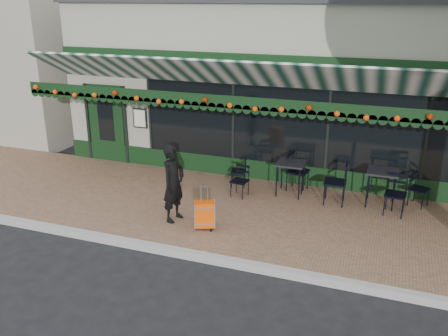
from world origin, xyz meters
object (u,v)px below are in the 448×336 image
(chair_a_left, at_px, (335,183))
(chair_b_left, at_px, (239,172))
(cafe_table_b, at_px, (291,166))
(chair_b_front, at_px, (240,181))
(chair_a_front, at_px, (395,195))
(chair_b_right, at_px, (298,172))
(woman, at_px, (173,183))
(chair_a_right, at_px, (419,190))
(cafe_table_a, at_px, (383,174))
(suitcase, at_px, (205,215))

(chair_a_left, bearing_deg, chair_b_left, -98.90)
(cafe_table_b, xyz_separation_m, chair_b_front, (-1.09, -0.56, -0.34))
(chair_b_left, bearing_deg, chair_a_front, 70.66)
(chair_a_front, xyz_separation_m, chair_b_right, (-2.27, 0.65, 0.03))
(woman, distance_m, cafe_table_b, 3.00)
(chair_a_right, relative_size, chair_b_left, 1.05)
(cafe_table_a, height_order, chair_a_right, cafe_table_a)
(cafe_table_b, relative_size, chair_b_left, 1.07)
(chair_b_right, bearing_deg, chair_b_front, 135.80)
(suitcase, relative_size, chair_a_left, 0.92)
(chair_b_left, relative_size, chair_b_right, 0.78)
(cafe_table_b, height_order, chair_b_left, cafe_table_b)
(cafe_table_a, height_order, chair_a_left, chair_a_left)
(chair_a_left, distance_m, chair_b_front, 2.20)
(chair_b_front, bearing_deg, chair_a_front, 11.45)
(chair_a_front, xyz_separation_m, chair_b_left, (-3.71, 0.43, -0.08))
(chair_a_front, bearing_deg, chair_b_front, -171.34)
(chair_b_right, bearing_deg, woman, 150.40)
(chair_a_left, xyz_separation_m, chair_b_left, (-2.40, 0.27, -0.13))
(suitcase, height_order, chair_a_front, suitcase)
(woman, distance_m, chair_a_front, 4.79)
(chair_a_left, bearing_deg, chair_a_front, 80.65)
(chair_b_right, bearing_deg, chair_a_front, -95.22)
(chair_a_front, bearing_deg, cafe_table_b, 176.75)
(suitcase, xyz_separation_m, cafe_table_b, (1.25, 2.40, 0.41))
(chair_a_front, bearing_deg, suitcase, -145.39)
(cafe_table_a, distance_m, chair_a_right, 0.92)
(cafe_table_a, xyz_separation_m, chair_b_front, (-3.17, -0.64, -0.36))
(chair_a_right, height_order, chair_a_front, chair_a_front)
(suitcase, bearing_deg, chair_a_left, 21.31)
(cafe_table_b, distance_m, chair_b_front, 1.27)
(cafe_table_b, distance_m, chair_a_front, 2.43)
(woman, relative_size, chair_b_right, 1.74)
(cafe_table_b, distance_m, chair_a_right, 2.93)
(cafe_table_a, height_order, chair_b_front, cafe_table_a)
(cafe_table_a, xyz_separation_m, chair_a_front, (0.31, -0.44, -0.29))
(chair_a_left, distance_m, chair_a_right, 1.89)
(suitcase, bearing_deg, chair_a_front, 7.21)
(chair_a_right, distance_m, chair_b_front, 4.08)
(chair_a_left, bearing_deg, woman, -59.34)
(chair_b_left, bearing_deg, woman, -29.43)
(chair_b_left, bearing_deg, chair_b_front, 7.71)
(chair_a_left, relative_size, chair_a_front, 1.11)
(woman, height_order, chair_a_left, woman)
(chair_a_front, height_order, chair_b_left, chair_a_front)
(cafe_table_b, bearing_deg, chair_a_front, -8.65)
(chair_b_right, distance_m, chair_b_front, 1.48)
(chair_a_right, height_order, chair_b_front, chair_a_right)
(chair_b_front, bearing_deg, suitcase, -86.65)
(cafe_table_a, relative_size, chair_a_right, 1.05)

